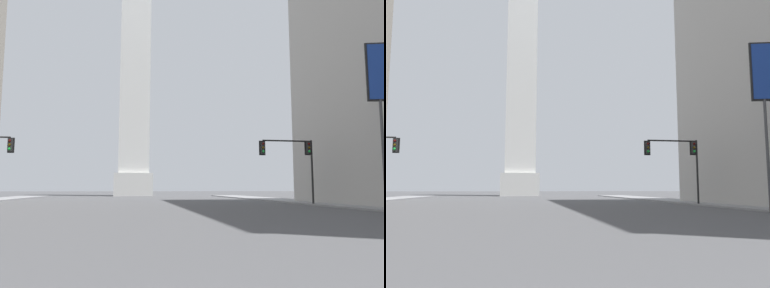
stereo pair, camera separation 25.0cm
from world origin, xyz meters
TOP-DOWN VIEW (x-y plane):
  - sidewalk_right at (17.94, 27.45)m, footprint 5.00×91.49m
  - obelisk at (0.00, 76.24)m, footprint 7.53×7.53m
  - traffic_light_mid_right at (14.10, 31.27)m, footprint 5.14×0.51m

SIDE VIEW (x-z plane):
  - sidewalk_right at x=17.94m, z-range 0.00..0.15m
  - traffic_light_mid_right at x=14.10m, z-range 1.55..7.46m
  - obelisk at x=0.00m, z-range -1.14..65.46m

